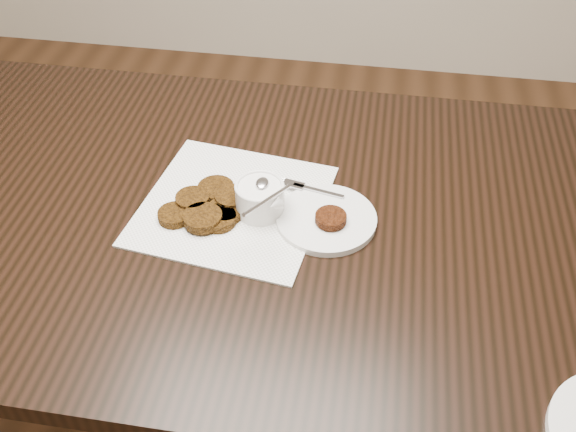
% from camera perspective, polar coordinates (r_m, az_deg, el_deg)
% --- Properties ---
extents(table, '(1.45, 0.93, 0.75)m').
position_cam_1_polar(table, '(1.51, -4.09, -10.00)').
color(table, black).
rests_on(table, floor).
extents(napkin, '(0.38, 0.38, 0.00)m').
position_cam_1_polar(napkin, '(1.24, -4.91, 0.99)').
color(napkin, white).
rests_on(napkin, table).
extents(sauce_ramekin, '(0.16, 0.16, 0.13)m').
position_cam_1_polar(sauce_ramekin, '(1.18, -2.56, 2.80)').
color(sauce_ramekin, white).
rests_on(sauce_ramekin, napkin).
extents(patty_cluster, '(0.31, 0.31, 0.02)m').
position_cam_1_polar(patty_cluster, '(1.22, -7.16, 0.85)').
color(patty_cluster, '#5D350C').
rests_on(patty_cluster, napkin).
extents(plate_with_patty, '(0.23, 0.23, 0.03)m').
position_cam_1_polar(plate_with_patty, '(1.20, 3.43, -0.01)').
color(plate_with_patty, silver).
rests_on(plate_with_patty, table).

